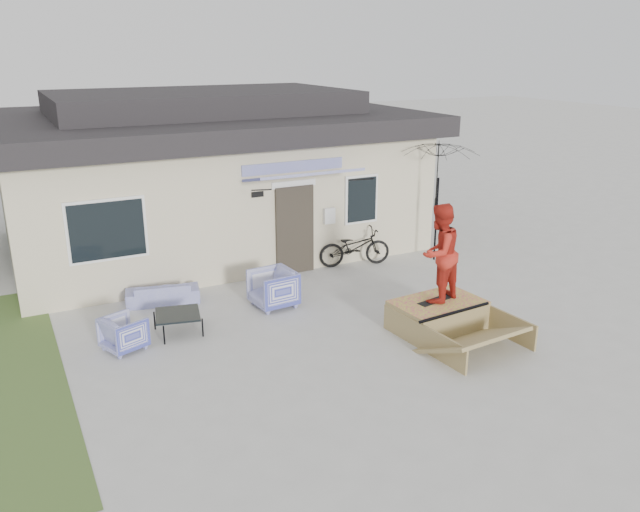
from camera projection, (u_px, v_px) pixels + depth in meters
name	position (u px, v px, depth m)	size (l,w,h in m)	color
ground	(352.00, 358.00, 11.16)	(90.00, 90.00, 0.00)	#B0AFAA
grass_strip	(18.00, 375.00, 10.59)	(1.40, 8.00, 0.01)	#3D5827
house	(205.00, 171.00, 17.30)	(10.80, 8.49, 4.10)	beige
loveseat	(162.00, 290.00, 13.48)	(1.51, 0.44, 0.59)	#2E36A0
armchair_left	(124.00, 332.00, 11.39)	(0.67, 0.62, 0.69)	#2E36A0
armchair_right	(273.00, 287.00, 13.25)	(0.84, 0.79, 0.86)	#2E36A0
coffee_table	(178.00, 323.00, 12.08)	(0.81, 0.81, 0.40)	black
bicycle	(355.00, 243.00, 15.69)	(0.62, 1.78, 1.14)	black
patio_umbrella	(438.00, 192.00, 15.75)	(2.21, 2.10, 2.20)	black
skate_ramp	(437.00, 315.00, 12.24)	(1.66, 2.21, 0.55)	olive
skateboard	(436.00, 300.00, 12.19)	(0.84, 0.21, 0.05)	black
skater	(439.00, 251.00, 11.89)	(0.92, 0.71, 1.87)	#B4251A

